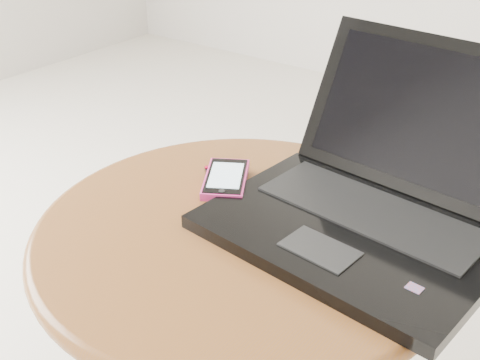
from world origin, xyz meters
The scene contains 4 objects.
table centered at (0.08, 0.08, 0.38)m, with size 0.62×0.62×0.49m.
laptop centered at (0.22, 0.20, 0.53)m, with size 0.42×0.42×0.24m.
phone_black centered at (-0.01, 0.16, 0.49)m, with size 0.13×0.12×0.01m.
phone_pink centered at (-0.01, 0.16, 0.51)m, with size 0.12×0.14×0.01m.
Camera 1 is at (0.51, -0.52, 0.98)m, focal length 45.68 mm.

